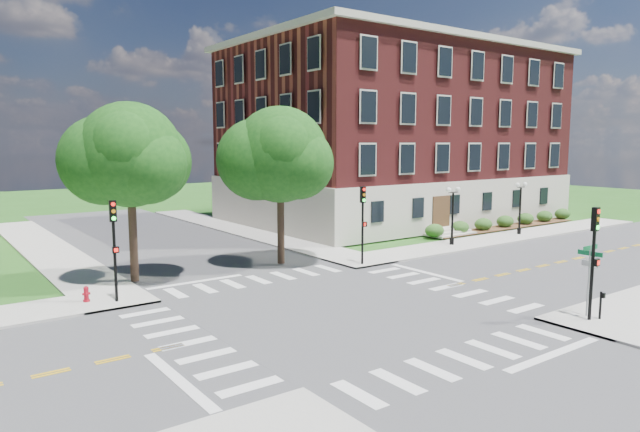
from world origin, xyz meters
TOP-DOWN VIEW (x-y plane):
  - ground at (0.00, 0.00)m, footprint 160.00×160.00m
  - road_ew at (0.00, 0.00)m, footprint 90.00×12.00m
  - road_ns at (0.00, 0.00)m, footprint 12.00×90.00m
  - sidewalk_ne at (15.38, 15.38)m, footprint 34.00×34.00m
  - crosswalk_east at (7.20, 0.00)m, footprint 2.20×10.20m
  - stop_bar_east at (8.80, 3.00)m, footprint 0.40×5.50m
  - main_building at (24.00, 21.99)m, footprint 30.60×22.40m
  - shrub_row at (27.00, 10.80)m, footprint 18.00×2.00m
  - tree_c at (-5.77, 10.53)m, footprint 5.56×5.56m
  - tree_d at (3.09, 9.76)m, footprint 5.85×5.85m
  - traffic_signal_se at (7.59, -7.59)m, footprint 0.34×0.37m
  - traffic_signal_ne at (7.01, 6.59)m, footprint 0.38×0.45m
  - traffic_signal_nw at (-7.76, 7.04)m, footprint 0.35×0.39m
  - twin_lamp_west at (16.69, 7.89)m, footprint 1.36×0.36m
  - twin_lamp_east at (24.94, 7.94)m, footprint 1.36×0.36m
  - street_sign_pole at (8.02, -7.22)m, footprint 1.10×1.10m
  - push_button_post at (8.03, -7.81)m, footprint 0.14×0.21m
  - fire_hydrant at (-8.94, 7.84)m, footprint 0.35×0.35m

SIDE VIEW (x-z plane):
  - ground at x=0.00m, z-range 0.00..0.00m
  - crosswalk_east at x=7.20m, z-range -0.01..0.01m
  - stop_bar_east at x=8.80m, z-range 0.00..0.00m
  - shrub_row at x=27.00m, z-range -0.65..0.65m
  - road_ew at x=0.00m, z-range 0.00..0.01m
  - road_ns at x=0.00m, z-range 0.00..0.01m
  - sidewalk_ne at x=15.38m, z-range 0.00..0.12m
  - fire_hydrant at x=-8.94m, z-range 0.09..0.84m
  - push_button_post at x=8.03m, z-range 0.20..1.40m
  - street_sign_pole at x=8.02m, z-range 0.76..3.86m
  - twin_lamp_west at x=16.69m, z-range 0.41..4.64m
  - twin_lamp_east at x=24.94m, z-range 0.41..4.64m
  - traffic_signal_se at x=7.59m, z-range 0.79..5.59m
  - traffic_signal_ne at x=7.01m, z-range 0.79..5.59m
  - traffic_signal_nw at x=-7.76m, z-range 0.79..5.59m
  - tree_d at x=3.09m, z-range 2.00..11.65m
  - tree_c at x=-5.77m, z-range 2.12..11.71m
  - main_building at x=24.00m, z-range 0.09..16.59m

